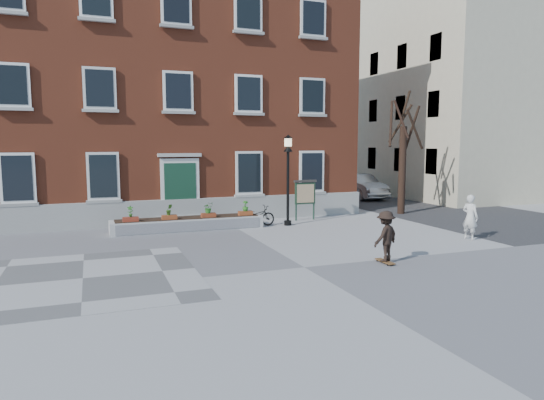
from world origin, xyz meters
name	(u,v)px	position (x,y,z in m)	size (l,w,h in m)	color
ground	(304,267)	(0.00, 0.00, 0.00)	(100.00, 100.00, 0.00)	gray
checker_patch	(83,278)	(-6.00, 1.00, 0.01)	(6.00, 6.00, 0.01)	#555557
bicycle	(256,216)	(0.89, 7.03, 0.45)	(0.60, 1.71, 0.90)	black
parked_car	(360,186)	(10.62, 14.80, 0.79)	(1.67, 4.80, 1.58)	#B8BABD
bystander	(470,217)	(7.43, 1.54, 0.84)	(0.62, 0.40, 1.69)	silver
brick_building	(161,91)	(-2.00, 13.98, 6.30)	(18.40, 10.85, 12.60)	#964229
planter_assembly	(189,223)	(-1.99, 7.18, 0.31)	(6.20, 1.12, 1.15)	silver
bare_tree	(403,159)	(9.01, 8.01, 2.79)	(1.83, 1.83, 6.16)	black
side_street	(410,99)	(17.99, 19.78, 7.02)	(15.20, 36.00, 14.50)	#37373A
lamp_post	(288,167)	(2.30, 6.83, 2.54)	(0.40, 0.40, 3.93)	black
notice_board	(305,193)	(3.60, 7.88, 1.26)	(1.10, 0.16, 1.87)	#183024
skateboarder	(386,236)	(2.45, -0.42, 0.82)	(1.12, 0.89, 1.59)	brown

